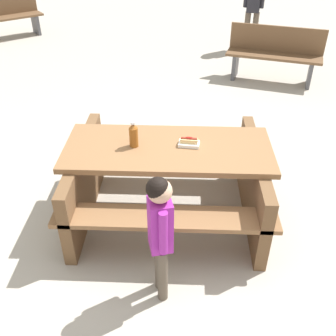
% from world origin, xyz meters
% --- Properties ---
extents(ground_plane, '(30.00, 30.00, 0.00)m').
position_xyz_m(ground_plane, '(0.00, 0.00, 0.00)').
color(ground_plane, '#ADA599').
rests_on(ground_plane, ground).
extents(picnic_table, '(1.80, 1.40, 0.75)m').
position_xyz_m(picnic_table, '(0.00, 0.00, 0.44)').
color(picnic_table, brown).
rests_on(picnic_table, ground).
extents(soda_bottle, '(0.08, 0.08, 0.24)m').
position_xyz_m(soda_bottle, '(-0.29, 0.00, 0.86)').
color(soda_bottle, brown).
rests_on(soda_bottle, picnic_table).
extents(hotdog_tray, '(0.19, 0.13, 0.08)m').
position_xyz_m(hotdog_tray, '(0.18, 0.03, 0.78)').
color(hotdog_tray, white).
rests_on(hotdog_tray, picnic_table).
extents(child_in_coat, '(0.19, 0.26, 1.09)m').
position_xyz_m(child_in_coat, '(-0.02, -0.93, 0.70)').
color(child_in_coat, brown).
rests_on(child_in_coat, ground).
extents(park_bench_near, '(1.55, 0.79, 0.85)m').
position_xyz_m(park_bench_near, '(1.58, 3.43, 0.45)').
color(park_bench_near, brown).
rests_on(park_bench_near, ground).
extents(park_bench_mid, '(1.42, 1.24, 0.85)m').
position_xyz_m(park_bench_mid, '(-3.68, 5.61, 0.45)').
color(park_bench_mid, brown).
rests_on(park_bench_mid, ground).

